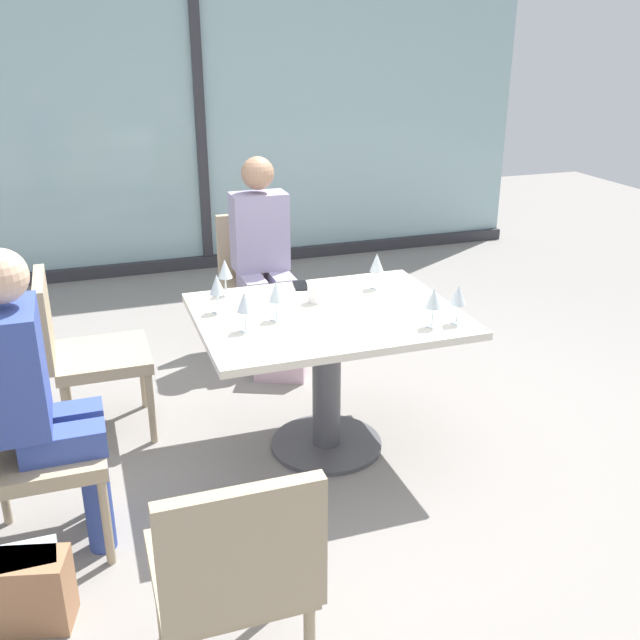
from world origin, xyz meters
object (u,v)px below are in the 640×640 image
object	(u,v)px
wine_glass_1	(245,303)
wine_glass_4	(217,285)
dining_table_main	(327,347)
chair_front_left	(234,569)
chair_near_window	(259,276)
chair_far_left	(81,346)
wine_glass_3	(276,293)
coffee_cup	(315,293)
person_side_end	(37,390)
handbag_2	(17,589)
handbag_1	(280,357)
person_near_window	(262,250)
wine_glass_0	(458,296)
cell_phone_on_table	(301,286)
handbag_0	(27,592)
wine_glass_5	(225,270)
chair_side_end	(14,442)
wine_glass_2	(434,299)
wine_glass_6	(377,263)

from	to	relation	value
wine_glass_1	wine_glass_4	distance (m)	0.27
dining_table_main	chair_front_left	size ratio (longest dim) A/B	1.40
chair_near_window	chair_far_left	bearing A→B (deg)	-144.71
wine_glass_3	coffee_cup	xyz separation A→B (m)	(0.24, 0.16, -0.09)
person_side_end	handbag_2	size ratio (longest dim) A/B	4.20
wine_glass_4	handbag_1	bearing A→B (deg)	54.12
dining_table_main	person_near_window	world-z (taller)	person_near_window
dining_table_main	wine_glass_0	bearing A→B (deg)	-32.38
cell_phone_on_table	handbag_0	bearing A→B (deg)	-130.20
handbag_2	wine_glass_5	bearing A→B (deg)	47.70
person_side_end	wine_glass_3	world-z (taller)	person_side_end
wine_glass_0	coffee_cup	xyz separation A→B (m)	(-0.52, 0.46, -0.09)
chair_side_end	handbag_2	world-z (taller)	chair_side_end
chair_side_end	wine_glass_3	size ratio (longest dim) A/B	4.70
dining_table_main	chair_side_end	size ratio (longest dim) A/B	1.40
chair_far_left	wine_glass_5	distance (m)	0.82
handbag_1	wine_glass_4	bearing A→B (deg)	-102.31
wine_glass_3	cell_phone_on_table	bearing A→B (deg)	59.14
chair_side_end	chair_front_left	size ratio (longest dim) A/B	1.00
wine_glass_0	coffee_cup	bearing A→B (deg)	138.28
chair_near_window	person_near_window	size ratio (longest dim) A/B	0.69
chair_far_left	person_side_end	size ratio (longest dim) A/B	0.69
chair_near_window	wine_glass_4	world-z (taller)	wine_glass_4
wine_glass_0	wine_glass_2	world-z (taller)	same
chair_near_window	wine_glass_6	bearing A→B (deg)	-71.93
wine_glass_1	person_near_window	bearing A→B (deg)	72.36
wine_glass_0	wine_glass_2	distance (m)	0.12
chair_near_window	chair_far_left	xyz separation A→B (m)	(-1.12, -0.79, 0.00)
wine_glass_4	person_near_window	bearing A→B (deg)	65.07
chair_side_end	chair_near_window	world-z (taller)	same
dining_table_main	coffee_cup	distance (m)	0.27
wine_glass_1	coffee_cup	bearing A→B (deg)	30.81
wine_glass_2	chair_side_end	bearing A→B (deg)	-179.25
coffee_cup	wine_glass_2	bearing A→B (deg)	-49.55
wine_glass_1	handbag_1	world-z (taller)	wine_glass_1
person_side_end	person_near_window	xyz separation A→B (m)	(1.28, 1.55, 0.00)
chair_far_left	wine_glass_5	bearing A→B (deg)	-10.68
wine_glass_5	wine_glass_6	xyz separation A→B (m)	(0.75, -0.15, 0.00)
wine_glass_1	wine_glass_2	xyz separation A→B (m)	(0.80, -0.22, 0.00)
handbag_1	coffee_cup	bearing A→B (deg)	-66.62
chair_front_left	wine_glass_0	xyz separation A→B (m)	(1.26, 0.99, 0.37)
wine_glass_5	wine_glass_4	bearing A→B (deg)	-110.86
coffee_cup	cell_phone_on_table	world-z (taller)	coffee_cup
chair_front_left	person_side_end	bearing A→B (deg)	118.95
chair_far_left	cell_phone_on_table	bearing A→B (deg)	-6.89
wine_glass_1	wine_glass_5	world-z (taller)	same
chair_side_end	handbag_1	size ratio (longest dim) A/B	2.90
dining_table_main	coffee_cup	size ratio (longest dim) A/B	13.50
chair_side_end	wine_glass_6	distance (m)	1.88
handbag_1	wine_glass_6	bearing A→B (deg)	-34.77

